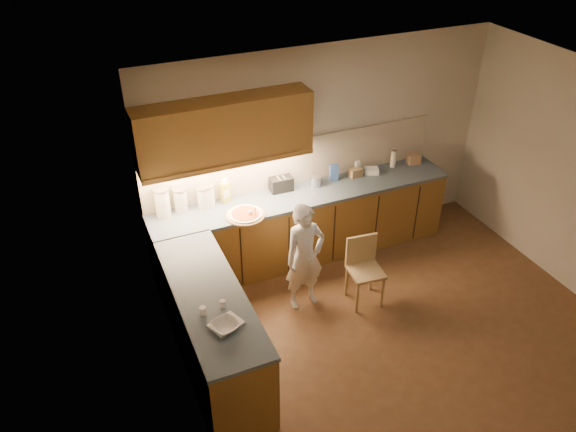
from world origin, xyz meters
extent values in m
plane|color=#55361D|center=(0.00, 0.00, 0.00)|extent=(4.50, 4.50, 0.00)
cube|color=beige|center=(0.00, 2.00, 1.30)|extent=(4.50, 0.04, 2.60)
cube|color=beige|center=(-2.25, 0.00, 1.30)|extent=(0.04, 4.00, 2.60)
cube|color=white|center=(0.00, 0.00, 2.60)|extent=(4.50, 4.00, 0.04)
cube|color=brown|center=(-0.38, 1.70, 0.44)|extent=(3.75, 0.60, 0.88)
cube|color=brown|center=(-1.95, 0.40, 0.44)|extent=(0.60, 2.00, 0.88)
cube|color=#435360|center=(-0.37, 1.70, 0.90)|extent=(3.77, 0.62, 0.04)
cube|color=#435360|center=(-1.95, 0.40, 0.90)|extent=(0.62, 2.02, 0.04)
cube|color=black|center=(-1.90, 1.40, 0.44)|extent=(0.02, 0.01, 0.80)
cube|color=black|center=(-1.30, 1.40, 0.44)|extent=(0.02, 0.01, 0.80)
cube|color=black|center=(-0.70, 1.40, 0.44)|extent=(0.02, 0.01, 0.80)
cube|color=black|center=(-0.10, 1.40, 0.44)|extent=(0.02, 0.01, 0.80)
cube|color=black|center=(0.50, 1.40, 0.44)|extent=(0.02, 0.01, 0.80)
cube|color=black|center=(1.10, 1.40, 0.44)|extent=(0.02, 0.01, 0.80)
cube|color=beige|center=(-0.38, 1.99, 1.21)|extent=(3.75, 0.02, 0.58)
cube|color=brown|center=(-1.27, 1.82, 1.85)|extent=(1.95, 0.35, 0.70)
cube|color=brown|center=(-1.27, 1.65, 1.50)|extent=(1.95, 0.02, 0.06)
cylinder|color=tan|center=(-1.19, 1.50, 0.93)|extent=(0.44, 0.44, 0.02)
cylinder|color=#F7E8C1|center=(-1.19, 1.50, 0.95)|extent=(0.39, 0.39, 0.02)
cylinder|color=#BD4119|center=(-1.19, 1.50, 0.96)|extent=(0.31, 0.31, 0.01)
sphere|color=white|center=(-1.14, 1.47, 0.98)|extent=(0.06, 0.06, 0.06)
cylinder|color=white|center=(-1.10, 1.42, 1.01)|extent=(0.05, 0.10, 0.18)
imported|color=white|center=(-0.74, 0.87, 0.65)|extent=(0.49, 0.34, 1.30)
cylinder|color=tan|center=(-0.27, 0.48, 0.20)|extent=(0.03, 0.03, 0.41)
cylinder|color=tan|center=(0.04, 0.45, 0.20)|extent=(0.03, 0.03, 0.41)
cylinder|color=tan|center=(-0.24, 0.79, 0.20)|extent=(0.03, 0.03, 0.41)
cylinder|color=tan|center=(0.07, 0.76, 0.20)|extent=(0.03, 0.03, 0.41)
cube|color=tan|center=(-0.10, 0.62, 0.43)|extent=(0.40, 0.40, 0.04)
cube|color=tan|center=(-0.08, 0.78, 0.62)|extent=(0.36, 0.07, 0.36)
imported|color=white|center=(-1.95, -0.11, 0.95)|extent=(0.30, 0.30, 0.06)
cylinder|color=silver|center=(-2.03, 1.87, 1.09)|extent=(0.17, 0.17, 0.33)
cylinder|color=gray|center=(-2.03, 1.87, 1.26)|extent=(0.18, 0.18, 0.02)
cylinder|color=beige|center=(-1.82, 1.90, 1.06)|extent=(0.16, 0.16, 0.27)
cylinder|color=gray|center=(-1.82, 1.90, 1.20)|extent=(0.17, 0.17, 0.02)
cylinder|color=beige|center=(-1.57, 1.87, 1.04)|extent=(0.13, 0.13, 0.25)
cylinder|color=tan|center=(-1.57, 1.87, 1.18)|extent=(0.14, 0.14, 0.02)
cylinder|color=white|center=(-1.51, 1.88, 1.05)|extent=(0.16, 0.16, 0.26)
cylinder|color=tan|center=(-1.51, 1.88, 1.19)|extent=(0.17, 0.17, 0.02)
cube|color=gold|center=(-1.30, 1.89, 1.04)|extent=(0.12, 0.10, 0.25)
cube|color=white|center=(-1.30, 1.89, 1.19)|extent=(0.07, 0.06, 0.04)
cube|color=black|center=(-0.60, 1.87, 1.01)|extent=(0.28, 0.16, 0.17)
cube|color=#A4A4A9|center=(-0.63, 1.87, 1.10)|extent=(0.03, 0.12, 0.00)
cube|color=#A4A4A9|center=(-0.57, 1.87, 1.10)|extent=(0.03, 0.12, 0.00)
cylinder|color=silver|center=(-0.17, 1.83, 0.98)|extent=(0.16, 0.16, 0.12)
cylinder|color=silver|center=(-0.17, 1.83, 1.04)|extent=(0.17, 0.17, 0.01)
cube|color=#35599F|center=(0.10, 1.85, 1.02)|extent=(0.12, 0.09, 0.21)
cube|color=tan|center=(0.40, 1.82, 0.97)|extent=(0.16, 0.11, 0.11)
cube|color=silver|center=(0.46, 1.89, 1.00)|extent=(0.06, 0.06, 0.16)
cube|color=white|center=(0.62, 1.81, 0.96)|extent=(0.21, 0.18, 0.07)
cylinder|color=silver|center=(0.97, 1.86, 1.03)|extent=(0.07, 0.07, 0.23)
cylinder|color=gray|center=(0.97, 1.86, 1.15)|extent=(0.08, 0.08, 0.02)
cube|color=tan|center=(1.27, 1.84, 0.98)|extent=(0.18, 0.15, 0.12)
cube|color=white|center=(-1.93, -0.07, 0.93)|extent=(0.32, 0.29, 0.02)
cylinder|color=silver|center=(-2.08, 0.14, 0.96)|extent=(0.08, 0.08, 0.08)
cylinder|color=silver|center=(-1.89, 0.16, 0.96)|extent=(0.06, 0.06, 0.07)
camera|label=1|loc=(-2.84, -3.55, 4.37)|focal=35.00mm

